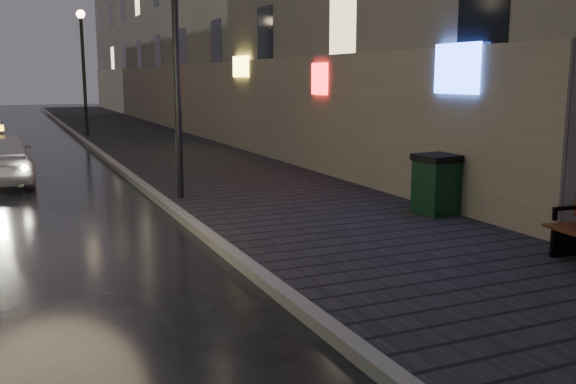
{
  "coord_description": "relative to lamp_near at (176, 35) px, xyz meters",
  "views": [
    {
      "loc": [
        -1.44,
        -7.01,
        2.66
      ],
      "look_at": [
        2.62,
        2.16,
        0.85
      ],
      "focal_mm": 40.0,
      "sensor_mm": 36.0,
      "label": 1
    }
  ],
  "objects": [
    {
      "name": "lamp_near",
      "position": [
        0.0,
        0.0,
        0.0
      ],
      "size": [
        0.36,
        0.36,
        5.28
      ],
      "color": "black",
      "rests_on": "sidewalk"
    },
    {
      "name": "lamp_far",
      "position": [
        0.0,
        16.0,
        0.0
      ],
      "size": [
        0.36,
        0.36,
        5.28
      ],
      "color": "black",
      "rests_on": "sidewalk"
    },
    {
      "name": "curb",
      "position": [
        -0.35,
        15.0,
        -3.41
      ],
      "size": [
        0.2,
        58.0,
        0.15
      ],
      "primitive_type": "cube",
      "color": "slate",
      "rests_on": "ground"
    },
    {
      "name": "ground",
      "position": [
        -1.85,
        -6.0,
        -3.49
      ],
      "size": [
        120.0,
        120.0,
        0.0
      ],
      "primitive_type": "plane",
      "color": "black",
      "rests_on": "ground"
    },
    {
      "name": "sidewalk",
      "position": [
        2.05,
        15.0,
        -3.41
      ],
      "size": [
        4.6,
        58.0,
        0.15
      ],
      "primitive_type": "cube",
      "color": "black",
      "rests_on": "ground"
    },
    {
      "name": "trash_bin",
      "position": [
        3.95,
        -3.46,
        -2.78
      ],
      "size": [
        0.78,
        0.78,
        1.1
      ],
      "rotation": [
        0.0,
        0.0,
        0.08
      ],
      "color": "black",
      "rests_on": "sidewalk"
    }
  ]
}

